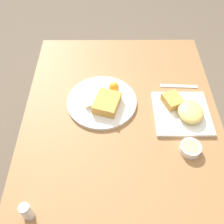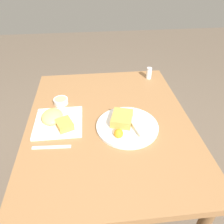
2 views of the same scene
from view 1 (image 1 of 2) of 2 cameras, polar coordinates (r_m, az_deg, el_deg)
name	(u,v)px [view 1 (image 1 of 2)]	position (r m, az deg, el deg)	size (l,w,h in m)	color
ground_plane	(118,188)	(1.78, 1.32, -16.30)	(8.00, 8.00, 0.00)	brown
dining_table	(121,127)	(1.18, 1.92, -3.37)	(1.04, 0.82, 0.78)	olive
plate_square_near	(184,111)	(1.13, 15.32, 0.31)	(0.23, 0.23, 0.06)	white
plate_oval_far	(103,101)	(1.13, -2.07, 2.49)	(0.30, 0.30, 0.05)	white
sauce_ramekin	(190,148)	(1.03, 16.68, -7.56)	(0.08, 0.08, 0.03)	white
salt_shaker	(27,212)	(0.91, -18.03, -20.00)	(0.03, 0.03, 0.07)	white
butter_knife	(179,86)	(1.25, 14.36, 5.47)	(0.03, 0.17, 0.00)	silver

